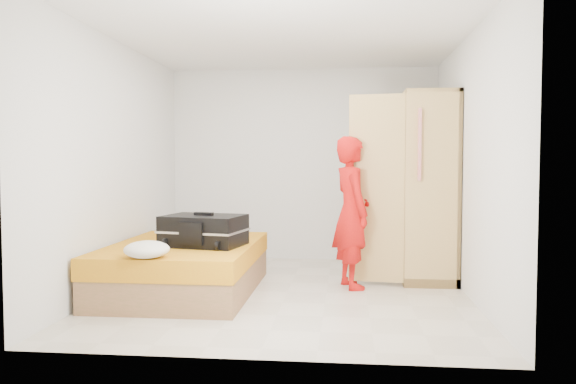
# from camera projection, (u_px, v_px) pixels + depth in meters

# --- Properties ---
(room) EXTENTS (4.00, 4.02, 2.60)m
(room) POSITION_uv_depth(u_px,v_px,m) (288.00, 165.00, 5.69)
(room) COLOR beige
(room) RESTS_ON ground
(bed) EXTENTS (1.42, 2.02, 0.50)m
(bed) POSITION_uv_depth(u_px,v_px,m) (185.00, 267.00, 5.76)
(bed) COLOR #9E6948
(bed) RESTS_ON ground
(wardrobe) EXTENTS (1.17, 1.20, 2.10)m
(wardrobe) POSITION_uv_depth(u_px,v_px,m) (421.00, 191.00, 6.41)
(wardrobe) COLOR tan
(wardrobe) RESTS_ON ground
(person) EXTENTS (0.56, 0.68, 1.60)m
(person) POSITION_uv_depth(u_px,v_px,m) (352.00, 212.00, 5.94)
(person) COLOR red
(person) RESTS_ON ground
(suitcase) EXTENTS (0.87, 0.71, 0.33)m
(suitcase) POSITION_uv_depth(u_px,v_px,m) (204.00, 231.00, 5.59)
(suitcase) COLOR black
(suitcase) RESTS_ON bed
(round_cushion) EXTENTS (0.39, 0.39, 0.15)m
(round_cushion) POSITION_uv_depth(u_px,v_px,m) (147.00, 249.00, 4.86)
(round_cushion) COLOR white
(round_cushion) RESTS_ON bed
(pillow) EXTENTS (0.62, 0.35, 0.11)m
(pillow) POSITION_uv_depth(u_px,v_px,m) (197.00, 228.00, 6.60)
(pillow) COLOR white
(pillow) RESTS_ON bed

